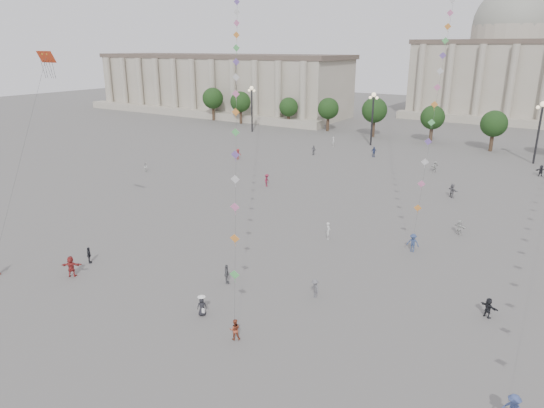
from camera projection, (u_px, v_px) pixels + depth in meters
The scene contains 28 objects.
ground at pixel (199, 318), 36.32m from camera, with size 360.00×360.00×0.00m, color #5E5B58.
hall_west at pixel (217, 84), 147.47m from camera, with size 84.00×26.22×17.20m.
hall_central at pixel (507, 66), 134.66m from camera, with size 48.30×34.30×35.50m.
tree_row at pixel (458, 120), 96.67m from camera, with size 137.12×5.12×8.00m.
lamp_post_far_west at pixel (252, 100), 113.16m from camera, with size 2.00×0.90×10.65m.
lamp_post_mid_west at pixel (373, 109), 97.52m from camera, with size 2.00×0.90×10.65m.
lamp_post_mid_east at pixel (540, 121), 81.88m from camera, with size 2.00×0.90×10.65m.
person_crowd_0 at pixel (374, 152), 88.86m from camera, with size 1.12×0.47×1.91m, color navy.
person_crowd_1 at pixel (146, 167), 78.40m from camera, with size 0.76×0.59×1.56m, color silver.
person_crowd_2 at pixel (238, 154), 86.95m from camera, with size 1.25×0.72×1.93m, color maroon.
person_crowd_3 at pixel (488, 308), 36.16m from camera, with size 1.45×0.46×1.57m, color black.
person_crowd_4 at pixel (435, 166), 78.29m from camera, with size 1.66×0.53×1.79m, color beige.
person_crowd_6 at pixel (315, 288), 39.05m from camera, with size 1.01×0.58×1.56m, color #5F5E63.
person_crowd_7 at pixel (459, 227), 52.18m from camera, with size 1.53×0.49×1.65m, color beige.
person_crowd_9 at pixel (541, 171), 75.59m from camera, with size 1.64×0.52×1.77m, color black.
person_crowd_10 at pixel (333, 142), 98.25m from camera, with size 0.71×0.46×1.94m, color silver.
person_crowd_12 at pixel (452, 191), 64.96m from camera, with size 1.76×0.56×1.90m, color slate.
person_crowd_13 at pixel (328, 231), 50.92m from camera, with size 0.67×0.44×1.84m, color silver.
person_crowd_16 at pixel (314, 150), 90.70m from camera, with size 1.03×0.43×1.77m, color slate.
person_crowd_17 at pixel (267, 180), 70.15m from camera, with size 1.19×0.68×1.84m, color maroon.
tourist_1 at pixel (89, 255), 45.25m from camera, with size 0.92×0.38×1.57m, color #222227.
tourist_2 at pixel (71, 266), 42.58m from camera, with size 1.77×0.56×1.90m, color #A02D2B.
tourist_3 at pixel (227, 274), 41.34m from camera, with size 1.00×0.42×1.71m, color #5A5A5E.
kite_flyer_0 at pixel (235, 329), 33.41m from camera, with size 0.75×0.59×1.55m, color brown.
kite_flyer_1 at pixel (413, 243), 47.73m from camera, with size 1.21×0.69×1.87m, color navy.
hat_person at pixel (202, 306), 36.38m from camera, with size 0.86×0.83×1.69m.
dragon_kite at pixel (47, 67), 43.86m from camera, with size 2.21×4.11×18.53m.
kite_train_west at pixel (237, 29), 55.64m from camera, with size 33.60×45.30×68.11m.
Camera 1 is at (22.07, -23.66, 19.36)m, focal length 32.00 mm.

